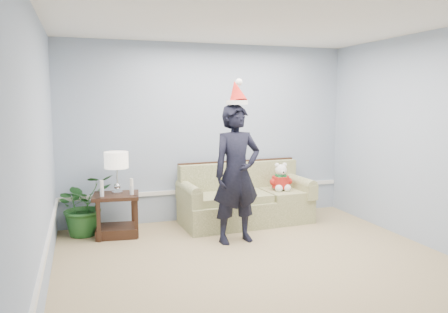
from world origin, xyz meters
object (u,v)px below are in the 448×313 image
(sofa, at_px, (245,201))
(houseplant, at_px, (84,205))
(man, at_px, (237,174))
(side_table, at_px, (117,220))
(teddy_bear, at_px, (281,180))
(table_lamp, at_px, (116,162))

(sofa, height_order, houseplant, sofa)
(man, bearing_deg, sofa, 55.36)
(side_table, xyz_separation_m, teddy_bear, (2.46, -0.00, 0.40))
(sofa, bearing_deg, teddy_bear, -12.89)
(table_lamp, bearing_deg, man, -27.72)
(side_table, relative_size, teddy_bear, 1.53)
(sofa, distance_m, houseplant, 2.33)
(side_table, bearing_deg, teddy_bear, -0.03)
(side_table, height_order, man, man)
(side_table, distance_m, man, 1.78)
(man, bearing_deg, teddy_bear, 29.49)
(side_table, height_order, teddy_bear, teddy_bear)
(side_table, bearing_deg, houseplant, 154.91)
(houseplant, xyz_separation_m, teddy_bear, (2.88, -0.20, 0.21))
(side_table, bearing_deg, sofa, 2.80)
(side_table, xyz_separation_m, houseplant, (-0.42, 0.20, 0.19))
(table_lamp, bearing_deg, houseplant, 159.50)
(man, xyz_separation_m, teddy_bear, (0.98, 0.73, -0.27))
(sofa, xyz_separation_m, table_lamp, (-1.88, -0.06, 0.70))
(table_lamp, bearing_deg, teddy_bear, -0.77)
(table_lamp, relative_size, teddy_bear, 1.33)
(side_table, relative_size, table_lamp, 1.15)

